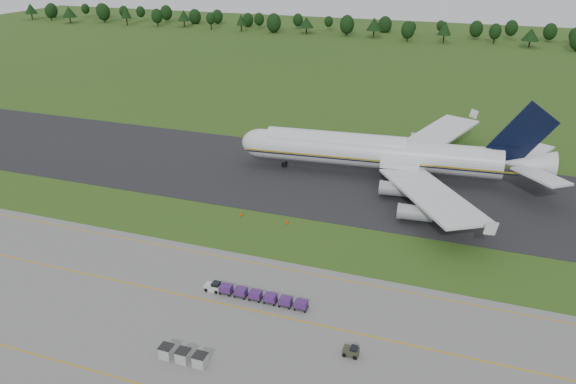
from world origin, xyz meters
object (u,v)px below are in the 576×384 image
at_px(aircraft, 382,153).
at_px(edge_markers, 264,218).
at_px(utility_cart, 351,352).
at_px(uld_row, 183,356).
at_px(baggage_train, 254,295).

xyz_separation_m(aircraft, edge_markers, (-16.70, -28.98, -5.25)).
bearing_deg(aircraft, utility_cart, -82.49).
xyz_separation_m(utility_cart, edge_markers, (-24.69, 31.64, -0.32)).
distance_m(uld_row, edge_markers, 40.07).
xyz_separation_m(baggage_train, utility_cart, (16.46, -7.19, -0.24)).
relative_size(uld_row, edge_markers, 0.66).
distance_m(utility_cart, edge_markers, 40.13).
bearing_deg(utility_cart, baggage_train, 156.39).
relative_size(baggage_train, uld_row, 2.51).
height_order(utility_cart, uld_row, uld_row).
distance_m(aircraft, baggage_train, 54.29).
bearing_deg(baggage_train, aircraft, 80.99).
bearing_deg(uld_row, edge_markers, 97.23).
distance_m(baggage_train, utility_cart, 17.97).
bearing_deg(baggage_train, uld_row, -101.74).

